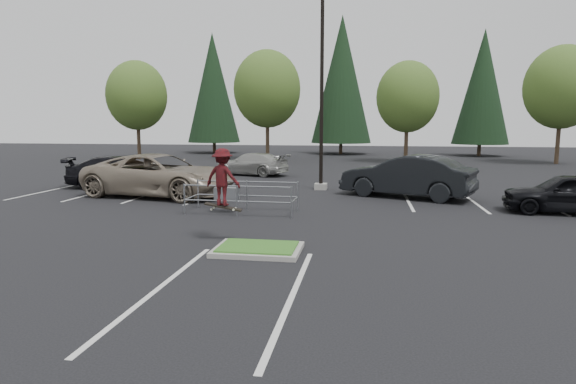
# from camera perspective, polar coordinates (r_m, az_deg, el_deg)

# --- Properties ---
(ground) EXTENTS (120.00, 120.00, 0.00)m
(ground) POSITION_cam_1_polar(r_m,az_deg,el_deg) (12.46, -3.59, -7.09)
(ground) COLOR black
(ground) RESTS_ON ground
(grass_median) EXTENTS (2.20, 1.60, 0.16)m
(grass_median) POSITION_cam_1_polar(r_m,az_deg,el_deg) (12.44, -3.59, -6.74)
(grass_median) COLOR gray
(grass_median) RESTS_ON ground
(stall_lines) EXTENTS (22.62, 17.60, 0.01)m
(stall_lines) POSITION_cam_1_polar(r_m,az_deg,el_deg) (18.49, -3.56, -2.05)
(stall_lines) COLOR silver
(stall_lines) RESTS_ON ground
(light_pole) EXTENTS (0.70, 0.60, 10.12)m
(light_pole) POSITION_cam_1_polar(r_m,az_deg,el_deg) (23.85, 4.01, 11.22)
(light_pole) COLOR gray
(light_pole) RESTS_ON ground
(decid_a) EXTENTS (5.44, 5.44, 8.91)m
(decid_a) POSITION_cam_1_polar(r_m,az_deg,el_deg) (46.65, -17.46, 10.62)
(decid_a) COLOR #38281C
(decid_a) RESTS_ON ground
(decid_b) EXTENTS (5.89, 5.89, 9.64)m
(decid_b) POSITION_cam_1_polar(r_m,az_deg,el_deg) (43.22, -2.48, 11.82)
(decid_b) COLOR #38281C
(decid_b) RESTS_ON ground
(decid_c) EXTENTS (5.12, 5.12, 8.38)m
(decid_c) POSITION_cam_1_polar(r_m,az_deg,el_deg) (41.73, 13.97, 10.63)
(decid_c) COLOR #38281C
(decid_c) RESTS_ON ground
(decid_d) EXTENTS (5.76, 5.76, 9.43)m
(decid_d) POSITION_cam_1_polar(r_m,az_deg,el_deg) (44.83, 29.68, 10.47)
(decid_d) COLOR #38281C
(decid_d) RESTS_ON ground
(conif_a) EXTENTS (5.72, 5.72, 13.00)m
(conif_a) POSITION_cam_1_polar(r_m,az_deg,el_deg) (54.48, -8.87, 12.08)
(conif_a) COLOR #38281C
(conif_a) RESTS_ON ground
(conif_b) EXTENTS (6.38, 6.38, 14.50)m
(conif_b) POSITION_cam_1_polar(r_m,az_deg,el_deg) (52.49, 6.39, 13.10)
(conif_b) COLOR #38281C
(conif_b) RESTS_ON ground
(conif_c) EXTENTS (5.50, 5.50, 12.50)m
(conif_c) POSITION_cam_1_polar(r_m,az_deg,el_deg) (52.58, 22.06, 11.46)
(conif_c) COLOR #38281C
(conif_c) RESTS_ON ground
(cart_corral) EXTENTS (3.99, 1.49, 1.12)m
(cart_corral) POSITION_cam_1_polar(r_m,az_deg,el_deg) (17.83, -6.86, -0.18)
(cart_corral) COLOR gray
(cart_corral) RESTS_ON ground
(skateboarder) EXTENTS (1.12, 0.79, 1.74)m
(skateboarder) POSITION_cam_1_polar(r_m,az_deg,el_deg) (13.38, -7.73, 1.71)
(skateboarder) COLOR black
(skateboarder) RESTS_ON ground
(car_l_tan) EXTENTS (7.29, 4.26, 1.91)m
(car_l_tan) POSITION_cam_1_polar(r_m,az_deg,el_deg) (22.47, -14.99, 1.95)
(car_l_tan) COLOR gray
(car_l_tan) RESTS_ON ground
(car_l_black) EXTENTS (5.86, 4.06, 1.58)m
(car_l_black) POSITION_cam_1_polar(r_m,az_deg,el_deg) (26.57, -19.38, 2.32)
(car_l_black) COLOR black
(car_l_black) RESTS_ON ground
(car_r_charc) EXTENTS (6.07, 4.12, 1.89)m
(car_r_charc) POSITION_cam_1_polar(r_m,az_deg,el_deg) (21.96, 13.90, 1.83)
(car_r_charc) COLOR black
(car_r_charc) RESTS_ON ground
(car_r_black) EXTENTS (4.54, 2.19, 1.49)m
(car_r_black) POSITION_cam_1_polar(r_m,az_deg,el_deg) (20.26, 30.29, -0.13)
(car_r_black) COLOR black
(car_r_black) RESTS_ON ground
(car_far_silver) EXTENTS (5.25, 3.36, 1.42)m
(car_far_silver) POSITION_cam_1_polar(r_m,az_deg,el_deg) (30.67, -4.27, 3.33)
(car_far_silver) COLOR #ACACA7
(car_far_silver) RESTS_ON ground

